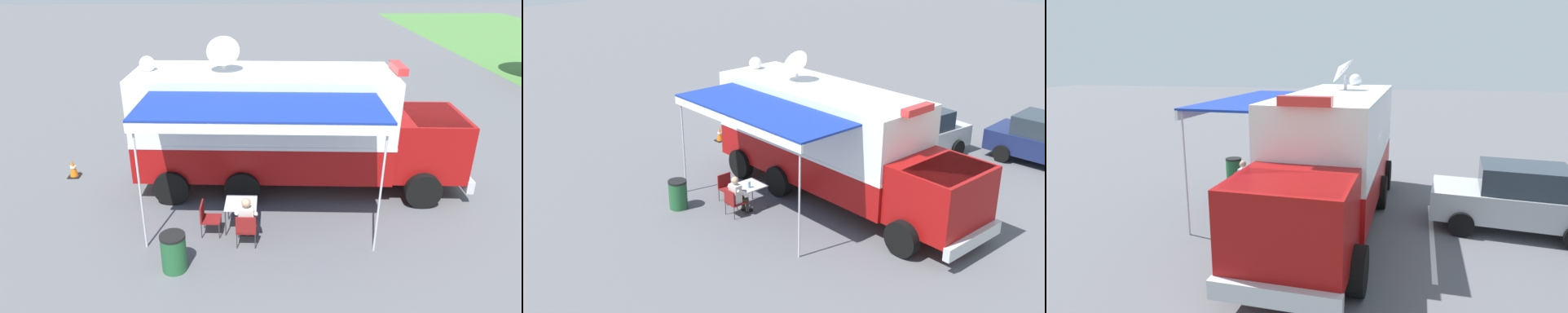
{
  "view_description": "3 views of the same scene",
  "coord_description": "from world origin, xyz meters",
  "views": [
    {
      "loc": [
        12.45,
        -0.37,
        6.59
      ],
      "look_at": [
        0.45,
        -0.07,
        1.12
      ],
      "focal_mm": 31.52,
      "sensor_mm": 36.0,
      "label": 1
    },
    {
      "loc": [
        13.54,
        12.35,
        8.4
      ],
      "look_at": [
        1.11,
        -0.47,
        1.35
      ],
      "focal_mm": 41.99,
      "sensor_mm": 36.0,
      "label": 2
    },
    {
      "loc": [
        -1.53,
        11.87,
        4.46
      ],
      "look_at": [
        1.04,
        -0.61,
        1.46
      ],
      "focal_mm": 29.01,
      "sensor_mm": 36.0,
      "label": 3
    }
  ],
  "objects": [
    {
      "name": "lot_stripe",
      "position": [
        -2.64,
        1.44,
        0.0
      ],
      "size": [
        0.37,
        4.8,
        0.01
      ],
      "primitive_type": "cube",
      "rotation": [
        0.0,
        0.0,
        -0.05
      ],
      "color": "silver",
      "rests_on": "ground"
    },
    {
      "name": "folding_table",
      "position": [
        2.41,
        -0.62,
        0.67
      ],
      "size": [
        0.84,
        0.84,
        0.73
      ],
      "color": "silver",
      "rests_on": "ground"
    },
    {
      "name": "traffic_cone",
      "position": [
        -0.63,
        -5.95,
        0.28
      ],
      "size": [
        0.36,
        0.36,
        0.58
      ],
      "color": "black",
      "rests_on": "ground"
    },
    {
      "name": "car_far_corner",
      "position": [
        -4.8,
        0.51,
        0.88
      ],
      "size": [
        4.4,
        2.43,
        1.76
      ],
      "color": "#B2B5BA",
      "rests_on": "ground"
    },
    {
      "name": "ground_plane",
      "position": [
        0.0,
        0.0,
        0.0
      ],
      "size": [
        100.0,
        100.0,
        0.0
      ],
      "primitive_type": "plane",
      "color": "#5B5B60"
    },
    {
      "name": "folding_chair_beside_table",
      "position": [
        2.66,
        -1.47,
        0.51
      ],
      "size": [
        0.5,
        0.5,
        0.87
      ],
      "color": "maroon",
      "rests_on": "ground"
    },
    {
      "name": "water_bottle",
      "position": [
        2.57,
        -0.48,
        0.83
      ],
      "size": [
        0.07,
        0.07,
        0.22
      ],
      "color": "#4C99D8",
      "rests_on": "folding_table"
    },
    {
      "name": "trash_bin",
      "position": [
        4.07,
        -2.09,
        0.46
      ],
      "size": [
        0.57,
        0.57,
        0.91
      ],
      "color": "#235B33",
      "rests_on": "ground"
    },
    {
      "name": "command_truck",
      "position": [
        0.07,
        0.74,
        1.94
      ],
      "size": [
        5.15,
        9.6,
        4.53
      ],
      "color": "#9E0F0F",
      "rests_on": "ground"
    },
    {
      "name": "folding_chair_at_table",
      "position": [
        3.21,
        -0.49,
        0.51
      ],
      "size": [
        0.5,
        0.5,
        0.87
      ],
      "color": "maroon",
      "rests_on": "ground"
    },
    {
      "name": "seated_responder",
      "position": [
        3.02,
        -0.48,
        0.65
      ],
      "size": [
        0.68,
        0.57,
        1.25
      ],
      "color": "silver",
      "rests_on": "ground"
    }
  ]
}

